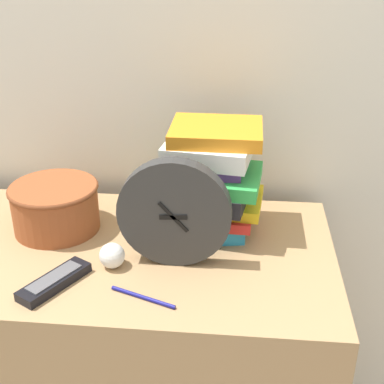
% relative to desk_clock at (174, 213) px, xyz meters
% --- Properties ---
extents(wall_back, '(6.00, 0.04, 2.40)m').
position_rel_desk_clock_xyz_m(wall_back, '(-0.15, 0.39, 0.31)').
color(wall_back, silver).
rests_on(wall_back, ground_plane).
extents(desk, '(1.01, 0.54, 0.77)m').
position_rel_desk_clock_xyz_m(desk, '(-0.15, 0.05, -0.51)').
color(desk, tan).
rests_on(desk, ground_plane).
extents(desk_clock, '(0.24, 0.04, 0.24)m').
position_rel_desk_clock_xyz_m(desk_clock, '(0.00, 0.00, 0.00)').
color(desk_clock, '#333333').
rests_on(desk_clock, desk).
extents(book_stack, '(0.26, 0.22, 0.26)m').
position_rel_desk_clock_xyz_m(book_stack, '(0.06, 0.15, 0.01)').
color(book_stack, '#2D9ED1').
rests_on(book_stack, desk).
extents(basket, '(0.21, 0.21, 0.11)m').
position_rel_desk_clock_xyz_m(basket, '(-0.30, 0.12, -0.06)').
color(basket, '#994C28').
rests_on(basket, desk).
extents(tv_remote, '(0.12, 0.17, 0.02)m').
position_rel_desk_clock_xyz_m(tv_remote, '(-0.23, -0.11, -0.11)').
color(tv_remote, black).
rests_on(tv_remote, desk).
extents(crumpled_paper_ball, '(0.06, 0.06, 0.06)m').
position_rel_desk_clock_xyz_m(crumpled_paper_ball, '(-0.13, -0.03, -0.09)').
color(crumpled_paper_ball, white).
rests_on(crumpled_paper_ball, desk).
extents(pen, '(0.14, 0.06, 0.01)m').
position_rel_desk_clock_xyz_m(pen, '(-0.05, -0.14, -0.12)').
color(pen, navy).
rests_on(pen, desk).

